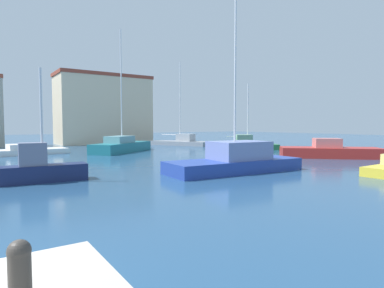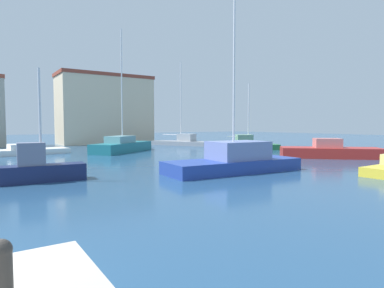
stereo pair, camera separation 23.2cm
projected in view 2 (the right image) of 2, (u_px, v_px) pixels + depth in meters
The scene contains 10 objects.
water at pixel (166, 156), 29.42m from camera, with size 160.00×160.00×0.00m, color navy.
mooring_bollard at pixel (1, 266), 3.38m from camera, with size 0.24×0.24×0.61m.
sailboat_green_far_right at pixel (247, 145), 37.63m from camera, with size 7.12×5.59×7.58m.
sailboat_blue_mid_harbor at pixel (235, 160), 19.87m from camera, with size 8.78×3.40×13.14m.
motorboat_red_inner_mooring at pixel (330, 151), 28.27m from camera, with size 7.85×7.57×1.69m.
sailboat_teal_near_pier at pixel (122, 146), 34.16m from camera, with size 8.19×7.07×12.77m.
sailboat_grey_far_left at pixel (182, 142), 45.54m from camera, with size 6.52×8.78×11.62m.
motorboat_white_distant_east at pixel (24, 151), 31.31m from camera, with size 8.04×3.38×1.02m.
sailboat_navy_behind_lamppost at pixel (39, 168), 16.34m from camera, with size 4.28×1.44×5.71m.
harbor_office at pixel (105, 109), 49.78m from camera, with size 13.82×6.42×10.42m.
Camera 2 is at (0.79, -5.74, 2.88)m, focal length 30.40 mm.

